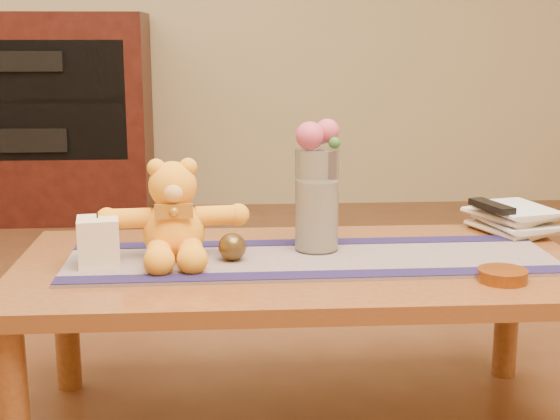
{
  "coord_description": "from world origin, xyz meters",
  "views": [
    {
      "loc": [
        -0.17,
        -1.89,
        1.01
      ],
      "look_at": [
        -0.05,
        0.0,
        0.58
      ],
      "focal_mm": 51.37,
      "sensor_mm": 36.0,
      "label": 1
    }
  ],
  "objects": [
    {
      "name": "rose_right",
      "position": [
        0.07,
        0.08,
        0.76
      ],
      "size": [
        0.06,
        0.06,
        0.06
      ],
      "primitive_type": "sphere",
      "color": "#C94764",
      "rests_on": "glass_vase"
    },
    {
      "name": "teddy_bear",
      "position": [
        -0.31,
        0.03,
        0.57
      ],
      "size": [
        0.37,
        0.31,
        0.23
      ],
      "primitive_type": null,
      "rotation": [
        0.0,
        0.0,
        0.09
      ],
      "color": "#FFA420",
      "rests_on": "persian_runner"
    },
    {
      "name": "stereo_lower",
      "position": [
        -1.2,
        2.35,
        0.46
      ],
      "size": [
        0.42,
        0.28,
        0.12
      ],
      "primitive_type": "cube",
      "color": "black",
      "rests_on": "media_cabinet"
    },
    {
      "name": "candle_wick",
      "position": [
        -0.48,
        -0.03,
        0.58
      ],
      "size": [
        0.0,
        0.0,
        0.01
      ],
      "primitive_type": "cylinder",
      "rotation": [
        0.0,
        0.0,
        0.15
      ],
      "color": "black",
      "rests_on": "pillar_candle"
    },
    {
      "name": "tv_remote",
      "position": [
        0.55,
        0.21,
        0.54
      ],
      "size": [
        0.09,
        0.17,
        0.02
      ],
      "primitive_type": "cube",
      "rotation": [
        0.0,
        0.0,
        0.3
      ],
      "color": "black",
      "rests_on": "book_top"
    },
    {
      "name": "amber_dish",
      "position": [
        0.44,
        -0.19,
        0.46
      ],
      "size": [
        0.13,
        0.13,
        0.03
      ],
      "primitive_type": "cylinder",
      "rotation": [
        0.0,
        0.0,
        -0.16
      ],
      "color": "#BF5914",
      "rests_on": "coffee_table_top"
    },
    {
      "name": "cabinet_cavity",
      "position": [
        -1.2,
        2.25,
        0.66
      ],
      "size": [
        1.02,
        0.03,
        0.61
      ],
      "primitive_type": "cube",
      "color": "black",
      "rests_on": "media_cabinet"
    },
    {
      "name": "glass_vase",
      "position": [
        0.05,
        0.07,
        0.59
      ],
      "size": [
        0.11,
        0.11,
        0.26
      ],
      "primitive_type": "cylinder",
      "color": "silver",
      "rests_on": "persian_runner"
    },
    {
      "name": "book_top",
      "position": [
        0.55,
        0.22,
        0.52
      ],
      "size": [
        0.21,
        0.26,
        0.02
      ],
      "primitive_type": "imported",
      "rotation": [
        0.0,
        0.0,
        0.24
      ],
      "color": "beige",
      "rests_on": "book_upper"
    },
    {
      "name": "runner_border_near",
      "position": [
        0.03,
        -0.14,
        0.46
      ],
      "size": [
        1.2,
        0.07,
        0.0
      ],
      "primitive_type": "cube",
      "rotation": [
        0.0,
        0.0,
        0.01
      ],
      "color": "#1B1540",
      "rests_on": "persian_runner"
    },
    {
      "name": "blue_flower_back",
      "position": [
        0.06,
        0.11,
        0.75
      ],
      "size": [
        0.04,
        0.04,
        0.04
      ],
      "primitive_type": "sphere",
      "color": "#555EB8",
      "rests_on": "glass_vase"
    },
    {
      "name": "leaf_sprig",
      "position": [
        0.09,
        0.05,
        0.74
      ],
      "size": [
        0.03,
        0.03,
        0.03
      ],
      "primitive_type": "sphere",
      "color": "#33662D",
      "rests_on": "glass_vase"
    },
    {
      "name": "table_leg_bl",
      "position": [
        -0.64,
        0.29,
        0.21
      ],
      "size": [
        0.07,
        0.07,
        0.41
      ],
      "primitive_type": "cylinder",
      "color": "brown",
      "rests_on": "floor"
    },
    {
      "name": "rose_left",
      "position": [
        0.03,
        0.06,
        0.75
      ],
      "size": [
        0.07,
        0.07,
        0.07
      ],
      "primitive_type": "sphere",
      "color": "#C94764",
      "rests_on": "glass_vase"
    },
    {
      "name": "media_cabinet",
      "position": [
        -1.2,
        2.48,
        0.55
      ],
      "size": [
        1.2,
        0.5,
        1.1
      ],
      "primitive_type": "cube",
      "color": "black",
      "rests_on": "floor"
    },
    {
      "name": "potpourri_fill",
      "position": [
        0.05,
        0.07,
        0.55
      ],
      "size": [
        0.09,
        0.09,
        0.18
      ],
      "primitive_type": "cylinder",
      "color": "beige",
      "rests_on": "glass_vase"
    },
    {
      "name": "book_bottom",
      "position": [
        0.54,
        0.22,
        0.46
      ],
      "size": [
        0.23,
        0.27,
        0.02
      ],
      "primitive_type": "imported",
      "rotation": [
        0.0,
        0.0,
        0.35
      ],
      "color": "beige",
      "rests_on": "coffee_table_top"
    },
    {
      "name": "coffee_table_top",
      "position": [
        0.0,
        0.0,
        0.43
      ],
      "size": [
        1.4,
        0.7,
        0.04
      ],
      "primitive_type": "cube",
      "color": "brown",
      "rests_on": "floor"
    },
    {
      "name": "table_leg_br",
      "position": [
        0.64,
        0.29,
        0.21
      ],
      "size": [
        0.07,
        0.07,
        0.41
      ],
      "primitive_type": "cylinder",
      "color": "brown",
      "rests_on": "floor"
    },
    {
      "name": "pillar_candle",
      "position": [
        -0.48,
        -0.03,
        0.52
      ],
      "size": [
        0.11,
        0.11,
        0.12
      ],
      "primitive_type": "cube",
      "rotation": [
        0.0,
        0.0,
        0.15
      ],
      "color": "beige",
      "rests_on": "persian_runner"
    },
    {
      "name": "table_leg_fl",
      "position": [
        -0.64,
        -0.29,
        0.21
      ],
      "size": [
        0.07,
        0.07,
        0.41
      ],
      "primitive_type": "cylinder",
      "color": "brown",
      "rests_on": "floor"
    },
    {
      "name": "stereo_upper",
      "position": [
        -1.2,
        2.35,
        0.86
      ],
      "size": [
        0.42,
        0.28,
        0.1
      ],
      "primitive_type": "cube",
      "color": "black",
      "rests_on": "media_cabinet"
    },
    {
      "name": "bronze_ball",
      "position": [
        -0.17,
        -0.01,
        0.49
      ],
      "size": [
        0.08,
        0.08,
        0.07
      ],
      "primitive_type": "sphere",
      "rotation": [
        0.0,
        0.0,
        -0.28
      ],
      "color": "#4C3919",
      "rests_on": "persian_runner"
    },
    {
      "name": "runner_border_far",
      "position": [
        0.03,
        0.15,
        0.46
      ],
      "size": [
        1.2,
        0.07,
        0.0
      ],
      "primitive_type": "cube",
      "rotation": [
        0.0,
        0.0,
        0.01
      ],
      "color": "#1B1540",
      "rests_on": "persian_runner"
    },
    {
      "name": "cabinet_shelf",
      "position": [
        -1.2,
        2.33,
        0.66
      ],
      "size": [
        1.02,
        0.2,
        0.02
      ],
      "primitive_type": "cube",
      "color": "black",
      "rests_on": "media_cabinet"
    },
    {
      "name": "blue_flower_side",
      "position": [
        0.02,
        0.09,
        0.74
      ],
      "size": [
        0.04,
        0.04,
        0.04
      ],
      "primitive_type": "sphere",
      "color": "#555EB8",
      "rests_on": "glass_vase"
    },
    {
      "name": "book_upper",
      "position": [
        0.54,
        0.22,
        0.5
      ],
      "size": [
        0.24,
        0.27,
        0.02
      ],
      "primitive_type": "imported",
      "rotation": [
        0.0,
        0.0,
        0.4
      ],
      "color": "beige",
      "rests_on": "book_lower"
    },
    {
      "name": "book_lower",
      "position": [
        0.55,
        0.22,
        0.48
      ],
      "size": [
        0.21,
        0.25,
        0.02
      ],
      "primitive_type": "imported",
      "rotation": [
        0.0,
        0.0,
        0.21
      ],
      "color": "beige",
      "rests_on": "book_bottom"
    },
    {
      "name": "persian_runner",
      "position": [
        0.03,
        0.0,
        0.45
      ],
      "size": [
        1.2,
        0.36,
        0.01
      ],
      "primitive_type": "cube",
      "rotation": [
        0.0,
        0.0,
        0.01
      ],
      "color": "#1A214B",
      "rests_on": "coffee_table_top"
    }
  ]
}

